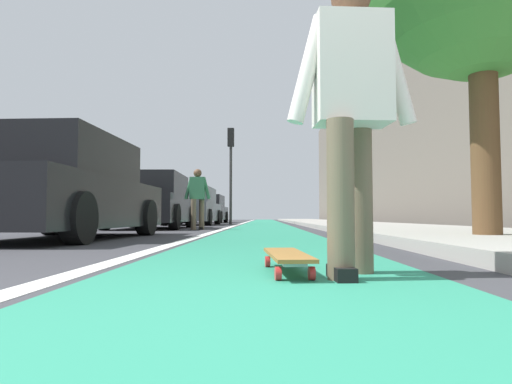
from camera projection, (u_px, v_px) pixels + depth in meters
ground_plane at (265, 230)px, 10.99m from camera, size 80.00×80.00×0.00m
bike_lane_paint at (264, 223)px, 24.96m from camera, size 56.00×1.84×0.00m
lane_stripe_white at (242, 224)px, 20.99m from camera, size 52.00×0.16×0.01m
sidewalk_curb at (334, 223)px, 18.92m from camera, size 52.00×3.20×0.12m
building_facade at (378, 140)px, 23.10m from camera, size 40.00×1.20×8.56m
skateboard at (287, 256)px, 2.55m from camera, size 0.85×0.27×0.11m
skater_person at (351, 103)px, 2.44m from camera, size 0.48×0.72×1.64m
parked_car_near at (62, 191)px, 6.44m from camera, size 4.25×2.00×1.47m
parked_car_mid at (152, 202)px, 12.21m from camera, size 4.31×2.00×1.48m
parked_car_far at (193, 207)px, 17.71m from camera, size 4.44×1.91×1.46m
parked_car_end at (206, 210)px, 23.87m from camera, size 4.35×2.07×1.47m
traffic_light at (231, 158)px, 19.54m from camera, size 0.33×0.28×4.20m
pedestrian_distant at (198, 195)px, 11.10m from camera, size 0.42×0.66×1.51m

